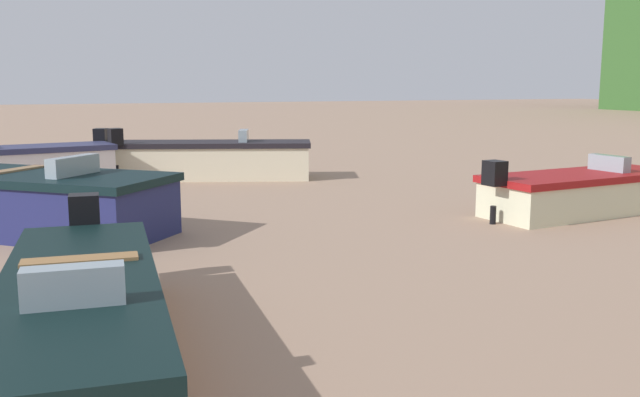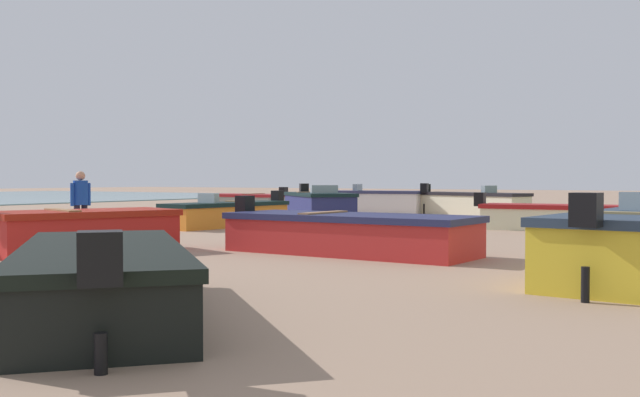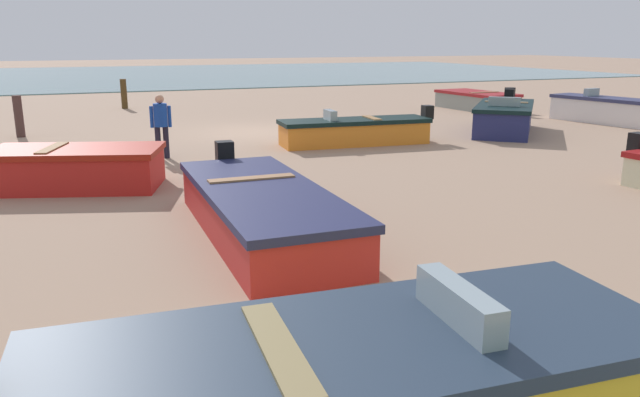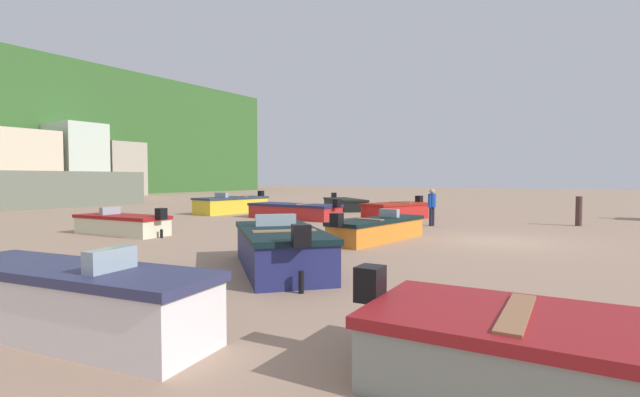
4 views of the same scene
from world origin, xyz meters
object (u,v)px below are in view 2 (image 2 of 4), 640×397
object	(u,v)px
boat_cream_0	(472,204)
boat_black_4	(102,280)
boat_navy_1	(319,205)
boat_yellow_10	(639,245)
boat_grey_3	(246,202)
boat_red_6	(83,231)
boat_white_5	(374,201)
beach_walker_foreground	(81,199)
boat_red_7	(349,234)
boat_orange_8	(227,214)
boat_cream_2	(551,217)

from	to	relation	value
boat_cream_0	boat_black_4	size ratio (longest dim) A/B	1.12
boat_navy_1	boat_yellow_10	xyz separation A→B (m)	(11.52, 12.83, 0.01)
boat_grey_3	boat_yellow_10	distance (m)	23.98
boat_red_6	boat_white_5	bearing A→B (deg)	119.33
boat_cream_0	boat_navy_1	bearing A→B (deg)	-17.09
boat_red_6	beach_walker_foreground	bearing A→B (deg)	159.53
boat_cream_0	boat_yellow_10	world-z (taller)	boat_yellow_10
boat_grey_3	boat_red_7	size ratio (longest dim) A/B	0.78
boat_grey_3	beach_walker_foreground	bearing A→B (deg)	-159.80
boat_white_5	boat_orange_8	size ratio (longest dim) A/B	0.96
boat_grey_3	boat_white_5	xyz separation A→B (m)	(-1.62, 5.59, 0.09)
boat_cream_0	boat_black_4	world-z (taller)	boat_cream_0
boat_red_6	boat_red_7	bearing A→B (deg)	49.19
boat_navy_1	boat_yellow_10	world-z (taller)	boat_yellow_10
boat_cream_0	beach_walker_foreground	xyz separation A→B (m)	(16.20, -3.47, 0.49)
boat_grey_3	boat_yellow_10	size ratio (longest dim) A/B	0.83
boat_cream_0	boat_grey_3	size ratio (longest dim) A/B	1.25
boat_grey_3	boat_white_5	size ratio (longest dim) A/B	0.91
boat_cream_0	boat_red_7	distance (m)	16.13
boat_black_4	beach_walker_foreground	bearing A→B (deg)	92.84
boat_cream_2	boat_yellow_10	distance (m)	10.46
boat_yellow_10	boat_red_7	bearing A→B (deg)	174.19
boat_cream_0	beach_walker_foreground	distance (m)	16.58
boat_cream_0	boat_yellow_10	size ratio (longest dim) A/B	1.03
boat_red_6	boat_cream_2	bearing A→B (deg)	81.35
boat_red_7	boat_yellow_10	bearing A→B (deg)	81.24
beach_walker_foreground	boat_grey_3	bearing A→B (deg)	31.08
boat_white_5	boat_red_7	size ratio (longest dim) A/B	0.86
boat_red_7	boat_yellow_10	distance (m)	5.43
boat_grey_3	beach_walker_foreground	world-z (taller)	beach_walker_foreground
boat_navy_1	boat_cream_2	distance (m)	9.07
boat_navy_1	boat_yellow_10	bearing A→B (deg)	89.92
boat_orange_8	boat_yellow_10	distance (m)	13.89
boat_navy_1	boat_orange_8	xyz separation A→B (m)	(5.54, 0.30, -0.10)
boat_white_5	boat_red_6	xyz separation A→B (m)	(18.14, 3.48, -0.06)
boat_orange_8	boat_yellow_10	world-z (taller)	boat_yellow_10
boat_cream_0	boat_white_5	bearing A→B (deg)	-67.27
boat_red_6	boat_red_7	size ratio (longest dim) A/B	0.73
boat_orange_8	beach_walker_foreground	distance (m)	5.54
boat_cream_0	boat_orange_8	world-z (taller)	boat_cream_0
boat_white_5	boat_cream_0	bearing A→B (deg)	-96.95
boat_cream_0	boat_white_5	world-z (taller)	boat_white_5
boat_red_6	boat_orange_8	bearing A→B (deg)	128.31
boat_grey_3	boat_red_6	bearing A→B (deg)	-155.07
boat_cream_2	boat_black_4	xyz separation A→B (m)	(15.73, -0.29, 0.00)
boat_cream_2	boat_yellow_10	world-z (taller)	boat_yellow_10
boat_navy_1	boat_red_6	xyz separation A→B (m)	(13.20, 3.06, -0.06)
boat_red_6	beach_walker_foreground	size ratio (longest dim) A/B	2.35
boat_grey_3	boat_orange_8	world-z (taller)	boat_grey_3
boat_cream_2	boat_grey_3	world-z (taller)	boat_grey_3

